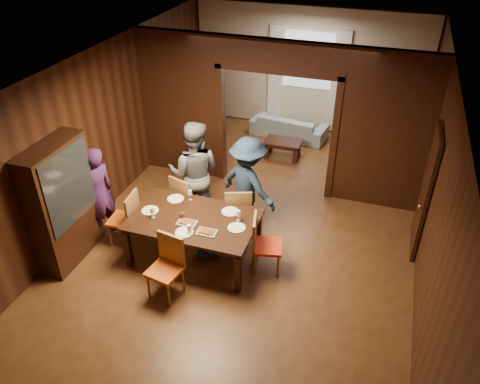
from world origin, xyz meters
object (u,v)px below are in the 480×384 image
(chair_right, at_px, (267,244))
(person_grey, at_px, (194,173))
(chair_left, at_px, (123,218))
(chair_far_r, at_px, (238,210))
(sofa, at_px, (289,126))
(chair_far_l, at_px, (188,199))
(person_navy, at_px, (248,184))
(coffee_table, at_px, (283,149))
(dining_table, at_px, (195,238))
(chair_near, at_px, (164,269))
(person_purple, at_px, (98,193))
(hutch, at_px, (63,204))

(chair_right, bearing_deg, person_grey, 47.36)
(chair_left, distance_m, chair_far_r, 1.91)
(sofa, bearing_deg, chair_far_l, 85.27)
(person_navy, height_order, coffee_table, person_navy)
(dining_table, height_order, chair_near, chair_near)
(chair_far_l, bearing_deg, chair_left, 65.56)
(person_navy, relative_size, dining_table, 0.87)
(dining_table, xyz_separation_m, chair_right, (1.17, 0.08, 0.10))
(person_navy, bearing_deg, chair_left, 55.95)
(sofa, bearing_deg, chair_far_r, 98.73)
(chair_right, bearing_deg, chair_far_r, 32.17)
(coffee_table, xyz_separation_m, chair_far_r, (-0.05, -2.91, 0.28))
(chair_near, bearing_deg, dining_table, 95.63)
(chair_left, bearing_deg, chair_right, 87.19)
(person_purple, distance_m, chair_left, 0.57)
(sofa, height_order, chair_right, chair_right)
(person_grey, bearing_deg, coffee_table, -120.74)
(sofa, relative_size, chair_left, 1.85)
(person_purple, relative_size, chair_far_r, 1.71)
(person_grey, xyz_separation_m, chair_near, (0.32, -1.89, -0.46))
(person_navy, relative_size, chair_far_r, 1.75)
(person_grey, distance_m, chair_near, 1.97)
(person_purple, relative_size, sofa, 0.92)
(chair_far_l, bearing_deg, hutch, 63.12)
(person_grey, height_order, coffee_table, person_grey)
(chair_right, bearing_deg, dining_table, 80.95)
(person_purple, distance_m, chair_far_l, 1.51)
(coffee_table, relative_size, chair_left, 0.82)
(sofa, bearing_deg, person_navy, 100.09)
(person_purple, distance_m, coffee_table, 4.32)
(person_navy, relative_size, chair_far_l, 1.75)
(person_purple, distance_m, hutch, 0.69)
(coffee_table, bearing_deg, dining_table, -97.89)
(person_grey, relative_size, coffee_table, 2.37)
(chair_left, relative_size, hutch, 0.48)
(person_grey, bearing_deg, chair_near, 87.11)
(chair_far_r, height_order, chair_near, same)
(chair_left, bearing_deg, chair_far_l, 132.52)
(chair_left, distance_m, hutch, 0.99)
(chair_far_r, bearing_deg, person_navy, -126.19)
(coffee_table, distance_m, chair_right, 3.69)
(coffee_table, xyz_separation_m, chair_right, (0.66, -3.62, 0.28))
(sofa, xyz_separation_m, chair_far_l, (-0.87, -3.92, 0.22))
(sofa, xyz_separation_m, chair_left, (-1.67, -4.78, 0.22))
(person_grey, relative_size, hutch, 0.95)
(chair_left, distance_m, chair_right, 2.44)
(chair_right, bearing_deg, coffee_table, -2.45)
(chair_right, bearing_deg, chair_left, 79.59)
(person_purple, xyz_separation_m, hutch, (-0.18, -0.64, 0.17))
(person_purple, relative_size, chair_near, 1.71)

